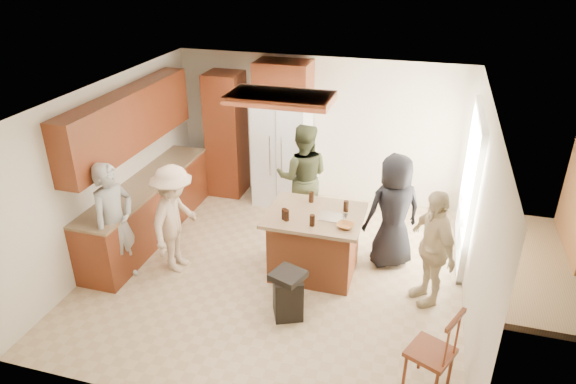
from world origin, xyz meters
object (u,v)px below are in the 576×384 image
(kitchen_island, at_px, (314,243))
(person_side_right, at_px, (432,248))
(person_front_left, at_px, (115,224))
(person_behind_left, at_px, (303,177))
(person_behind_right, at_px, (393,211))
(person_counter, at_px, (175,219))
(trash_bin, at_px, (288,294))
(refrigerator, at_px, (282,153))
(spindle_chair, at_px, (432,353))

(kitchen_island, bearing_deg, person_side_right, -6.85)
(person_front_left, distance_m, person_behind_left, 2.88)
(person_front_left, distance_m, person_behind_right, 3.74)
(person_behind_left, distance_m, person_counter, 2.13)
(person_side_right, bearing_deg, trash_bin, -94.76)
(refrigerator, height_order, trash_bin, refrigerator)
(person_behind_right, distance_m, refrigerator, 2.51)
(person_side_right, height_order, kitchen_island, person_side_right)
(person_counter, xyz_separation_m, spindle_chair, (3.48, -1.27, -0.33))
(person_counter, distance_m, spindle_chair, 3.72)
(refrigerator, height_order, spindle_chair, refrigerator)
(refrigerator, distance_m, spindle_chair, 4.57)
(spindle_chair, bearing_deg, refrigerator, 125.86)
(person_front_left, distance_m, person_side_right, 4.07)
(person_behind_left, bearing_deg, person_counter, 38.71)
(kitchen_island, bearing_deg, person_front_left, -161.01)
(refrigerator, relative_size, kitchen_island, 1.41)
(person_behind_left, xyz_separation_m, kitchen_island, (0.48, -1.21, -0.39))
(kitchen_island, bearing_deg, refrigerator, 117.45)
(person_front_left, height_order, person_behind_left, person_behind_left)
(refrigerator, bearing_deg, person_behind_left, -54.60)
(person_counter, height_order, refrigerator, refrigerator)
(person_counter, bearing_deg, kitchen_island, -77.95)
(person_behind_left, xyz_separation_m, person_side_right, (2.01, -1.40, -0.09))
(person_front_left, relative_size, refrigerator, 0.95)
(person_behind_left, relative_size, kitchen_island, 1.35)
(person_side_right, bearing_deg, person_behind_left, -155.64)
(person_front_left, bearing_deg, trash_bin, -78.52)
(person_behind_left, height_order, trash_bin, person_behind_left)
(person_behind_left, height_order, person_side_right, person_behind_left)
(person_front_left, height_order, trash_bin, person_front_left)
(person_behind_right, distance_m, kitchen_island, 1.18)
(refrigerator, distance_m, kitchen_island, 2.31)
(person_behind_left, relative_size, person_side_right, 1.11)
(trash_bin, bearing_deg, person_behind_left, 99.92)
(person_side_right, distance_m, spindle_chair, 1.53)
(person_side_right, relative_size, person_counter, 1.00)
(person_side_right, distance_m, trash_bin, 1.87)
(person_front_left, relative_size, person_side_right, 1.10)
(refrigerator, relative_size, trash_bin, 2.86)
(person_side_right, xyz_separation_m, kitchen_island, (-1.53, 0.18, -0.31))
(refrigerator, bearing_deg, person_front_left, -116.67)
(person_behind_left, relative_size, spindle_chair, 1.74)
(kitchen_island, bearing_deg, person_behind_left, 111.48)
(person_side_right, relative_size, spindle_chair, 1.57)
(person_behind_left, xyz_separation_m, person_behind_right, (1.46, -0.68, -0.04))
(person_front_left, bearing_deg, person_behind_left, -29.65)
(trash_bin, bearing_deg, person_front_left, 176.97)
(person_behind_right, distance_m, trash_bin, 1.93)
(person_counter, distance_m, trash_bin, 1.92)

